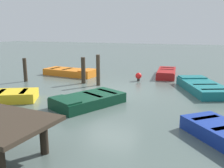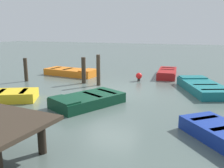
{
  "view_description": "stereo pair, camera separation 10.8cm",
  "coord_description": "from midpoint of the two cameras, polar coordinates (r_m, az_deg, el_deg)",
  "views": [
    {
      "loc": [
        -3.97,
        10.91,
        2.94
      ],
      "look_at": [
        0.0,
        0.0,
        0.35
      ],
      "focal_mm": 39.64,
      "sensor_mm": 36.0,
      "label": 1
    },
    {
      "loc": [
        -4.08,
        10.87,
        2.94
      ],
      "look_at": [
        0.0,
        0.0,
        0.35
      ],
      "focal_mm": 39.64,
      "sensor_mm": 36.0,
      "label": 2
    }
  ],
  "objects": [
    {
      "name": "rowboat_orange",
      "position": [
        16.25,
        -9.15,
        2.76
      ],
      "size": [
        3.59,
        1.72,
        0.46
      ],
      "rotation": [
        0.0,
        0.0,
        3.03
      ],
      "color": "orange",
      "rests_on": "ground_plane"
    },
    {
      "name": "mooring_piling_mid_right",
      "position": [
        14.93,
        -19.08,
        3.12
      ],
      "size": [
        0.21,
        0.21,
        1.33
      ],
      "primitive_type": "cylinder",
      "color": "#33281E",
      "rests_on": "ground_plane"
    },
    {
      "name": "marker_buoy",
      "position": [
        14.33,
        6.44,
        1.82
      ],
      "size": [
        0.36,
        0.36,
        0.48
      ],
      "color": "#262626",
      "rests_on": "ground_plane"
    },
    {
      "name": "mooring_piling_center",
      "position": [
        13.67,
        -6.33,
        3.15
      ],
      "size": [
        0.23,
        0.23,
        1.44
      ],
      "primitive_type": "cylinder",
      "color": "#33281E",
      "rests_on": "ground_plane"
    },
    {
      "name": "ground_plane",
      "position": [
        11.98,
        0.26,
        -1.63
      ],
      "size": [
        80.0,
        80.0,
        0.0
      ],
      "primitive_type": "plane",
      "color": "#4C5B56"
    },
    {
      "name": "rowboat_red",
      "position": [
        16.06,
        12.79,
        2.5
      ],
      "size": [
        1.33,
        3.18,
        0.46
      ],
      "rotation": [
        0.0,
        0.0,
        1.66
      ],
      "color": "maroon",
      "rests_on": "ground_plane"
    },
    {
      "name": "rowboat_dark_green",
      "position": [
        9.76,
        -5.34,
        -3.68
      ],
      "size": [
        2.56,
        3.14,
        0.46
      ],
      "rotation": [
        0.0,
        0.0,
        1.1
      ],
      "color": "#0C3823",
      "rests_on": "ground_plane"
    },
    {
      "name": "mooring_piling_far_left",
      "position": [
        13.07,
        -2.93,
        3.21
      ],
      "size": [
        0.2,
        0.2,
        1.64
      ],
      "primitive_type": "cylinder",
      "color": "#33281E",
      "rests_on": "ground_plane"
    },
    {
      "name": "rowboat_teal",
      "position": [
        12.7,
        20.37,
        -0.61
      ],
      "size": [
        2.72,
        3.83,
        0.46
      ],
      "rotation": [
        0.0,
        0.0,
        5.11
      ],
      "color": "#14666B",
      "rests_on": "ground_plane"
    }
  ]
}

